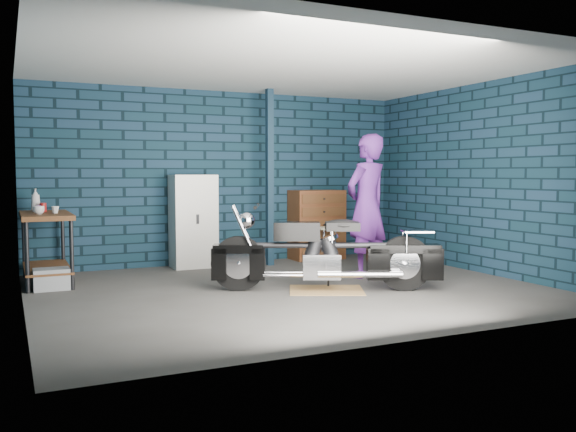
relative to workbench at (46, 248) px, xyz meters
name	(u,v)px	position (x,y,z in m)	size (l,w,h in m)	color
ground	(291,289)	(2.68, -1.72, -0.46)	(6.00, 6.00, 0.00)	#43413F
room_walls	(273,135)	(2.68, -1.17, 1.45)	(6.02, 5.01, 2.71)	#102935
support_post	(270,178)	(3.23, 0.23, 0.90)	(0.10, 0.10, 2.70)	#102434
workbench	(46,248)	(0.00, 0.00, 0.00)	(0.60, 1.40, 0.91)	brown
drip_mat	(326,290)	(3.04, -1.96, -0.45)	(0.88, 0.66, 0.01)	#9C7844
motorcycle	(326,248)	(3.04, -1.96, 0.07)	(2.37, 0.64, 1.04)	black
person	(367,206)	(4.02, -1.31, 0.52)	(0.71, 0.47, 1.95)	#4B1C6B
storage_bin	(51,279)	(0.02, -0.50, -0.33)	(0.42, 0.30, 0.26)	gray
locker	(193,221)	(2.10, 0.51, 0.24)	(0.65, 0.47, 1.40)	silver
tool_chest	(317,225)	(4.20, 0.51, 0.12)	(0.86, 0.48, 1.14)	brown
shop_stool	(328,245)	(4.15, 0.05, -0.17)	(0.31, 0.31, 0.57)	beige
cup_a	(39,210)	(-0.09, -0.24, 0.51)	(0.13, 0.13, 0.10)	beige
cup_b	(55,210)	(0.11, -0.13, 0.50)	(0.10, 0.10, 0.09)	beige
mug_purple	(38,209)	(-0.09, 0.02, 0.50)	(0.07, 0.07, 0.10)	#521861
mug_red	(43,207)	(-0.01, 0.24, 0.51)	(0.09, 0.09, 0.12)	maroon
bottle	(36,200)	(-0.10, 0.37, 0.61)	(0.12, 0.12, 0.31)	gray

